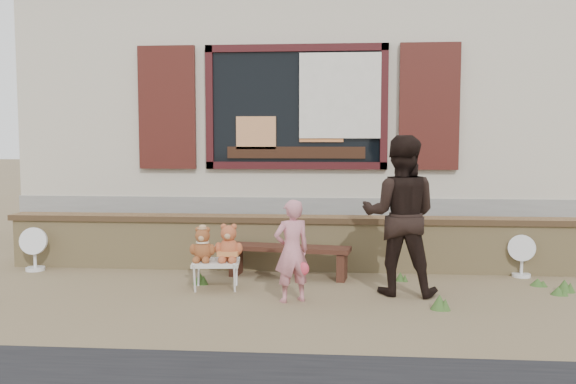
# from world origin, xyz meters

# --- Properties ---
(ground) EXTENTS (80.00, 80.00, 0.00)m
(ground) POSITION_xyz_m (0.00, 0.00, 0.00)
(ground) COLOR brown
(ground) RESTS_ON ground
(shopfront) EXTENTS (8.04, 5.13, 4.00)m
(shopfront) POSITION_xyz_m (0.00, 4.49, 2.00)
(shopfront) COLOR #BEAF99
(shopfront) RESTS_ON ground
(brick_wall) EXTENTS (7.10, 0.36, 0.67)m
(brick_wall) POSITION_xyz_m (0.00, 1.00, 0.34)
(brick_wall) COLOR tan
(brick_wall) RESTS_ON ground
(bench) EXTENTS (1.49, 0.52, 0.37)m
(bench) POSITION_xyz_m (0.00, 0.55, 0.27)
(bench) COLOR #341B12
(bench) RESTS_ON ground
(folding_chair) EXTENTS (0.54, 0.49, 0.30)m
(folding_chair) POSITION_xyz_m (-0.73, -0.05, 0.28)
(folding_chair) COLOR beige
(folding_chair) RESTS_ON ground
(teddy_bear_left) EXTENTS (0.30, 0.27, 0.38)m
(teddy_bear_left) POSITION_xyz_m (-0.87, -0.07, 0.50)
(teddy_bear_left) COLOR brown
(teddy_bear_left) RESTS_ON folding_chair
(teddy_bear_right) EXTENTS (0.33, 0.29, 0.41)m
(teddy_bear_right) POSITION_xyz_m (-0.59, -0.04, 0.51)
(teddy_bear_right) COLOR brown
(teddy_bear_right) RESTS_ON folding_chair
(child) EXTENTS (0.44, 0.38, 1.02)m
(child) POSITION_xyz_m (0.13, -0.50, 0.51)
(child) COLOR #D67F8C
(child) RESTS_ON ground
(adult) EXTENTS (0.89, 0.74, 1.66)m
(adult) POSITION_xyz_m (1.22, -0.10, 0.83)
(adult) COLOR black
(adult) RESTS_ON ground
(fan_left) EXTENTS (0.34, 0.23, 0.54)m
(fan_left) POSITION_xyz_m (-3.13, 0.67, 0.27)
(fan_left) COLOR silver
(fan_left) RESTS_ON ground
(fan_right) EXTENTS (0.32, 0.21, 0.50)m
(fan_right) POSITION_xyz_m (2.74, 0.80, 0.25)
(fan_right) COLOR white
(fan_right) RESTS_ON ground
(grass_tufts) EXTENTS (6.00, 1.39, 0.14)m
(grass_tufts) POSITION_xyz_m (1.22, -0.10, 0.06)
(grass_tufts) COLOR #365823
(grass_tufts) RESTS_ON ground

